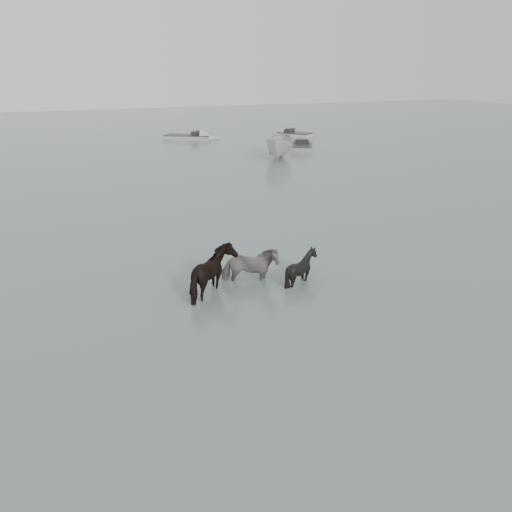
# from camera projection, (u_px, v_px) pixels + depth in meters

# --- Properties ---
(ground) EXTENTS (140.00, 140.00, 0.00)m
(ground) POSITION_uv_depth(u_px,v_px,m) (245.00, 289.00, 15.68)
(ground) COLOR #53625C
(ground) RESTS_ON ground
(pony_pinto) EXTENTS (2.01, 1.37, 1.56)m
(pony_pinto) POSITION_uv_depth(u_px,v_px,m) (250.00, 259.00, 15.97)
(pony_pinto) COLOR black
(pony_pinto) RESTS_ON ground
(pony_dark) EXTENTS (1.91, 2.07, 1.71)m
(pony_dark) POSITION_uv_depth(u_px,v_px,m) (214.00, 268.00, 15.07)
(pony_dark) COLOR black
(pony_dark) RESTS_ON ground
(pony_black) EXTENTS (1.50, 1.41, 1.37)m
(pony_black) POSITION_uv_depth(u_px,v_px,m) (301.00, 262.00, 16.01)
(pony_black) COLOR black
(pony_black) RESTS_ON ground
(boat_small) EXTENTS (3.99, 5.03, 1.85)m
(boat_small) POSITION_uv_depth(u_px,v_px,m) (280.00, 145.00, 37.16)
(boat_small) COLOR silver
(boat_small) RESTS_ON ground
(skiff_port) EXTENTS (3.36, 4.60, 0.75)m
(skiff_port) POSITION_uv_depth(u_px,v_px,m) (302.00, 145.00, 41.09)
(skiff_port) COLOR #9FA19F
(skiff_port) RESTS_ON ground
(skiff_mid) EXTENTS (5.90, 4.44, 0.75)m
(skiff_mid) POSITION_uv_depth(u_px,v_px,m) (188.00, 135.00, 46.76)
(skiff_mid) COLOR #AAACAA
(skiff_mid) RESTS_ON ground
(skiff_star) EXTENTS (4.11, 4.59, 0.75)m
(skiff_star) POSITION_uv_depth(u_px,v_px,m) (295.00, 133.00, 48.34)
(skiff_star) COLOR beige
(skiff_star) RESTS_ON ground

